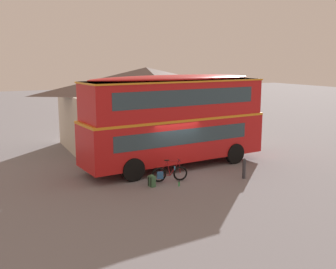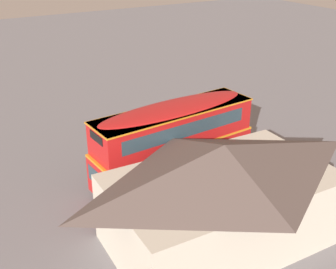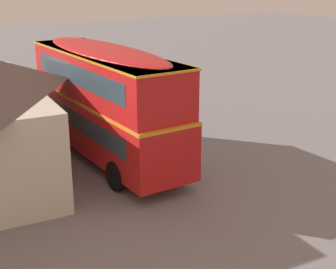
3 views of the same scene
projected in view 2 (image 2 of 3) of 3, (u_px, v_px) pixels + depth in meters
name	position (u px, v px, depth m)	size (l,w,h in m)	color
ground_plane	(174.00, 171.00, 26.62)	(120.00, 120.00, 0.00)	slate
double_decker_bus	(174.00, 140.00, 24.52)	(10.09, 3.31, 4.79)	black
touring_bicycle	(176.00, 153.00, 27.92)	(1.66, 0.58, 1.04)	black
backpack_on_ground	(186.00, 149.00, 28.69)	(0.31, 0.36, 0.54)	#386642
water_bottle_green_metal	(168.00, 152.00, 28.66)	(0.07, 0.07, 0.23)	green
pub_building	(221.00, 193.00, 19.58)	(10.80, 6.74, 5.07)	beige
kerb_bollard	(121.00, 156.00, 27.25)	(0.16, 0.16, 0.97)	#333338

